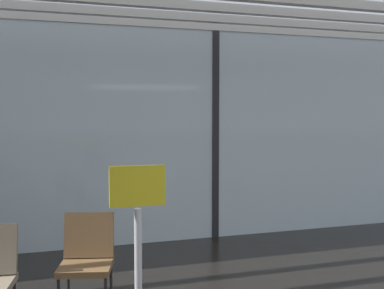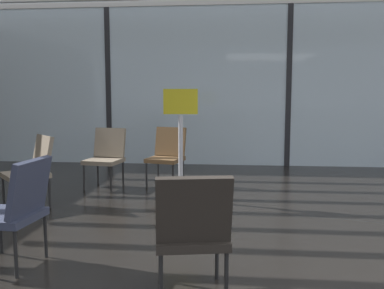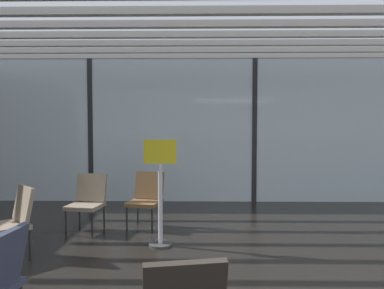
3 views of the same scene
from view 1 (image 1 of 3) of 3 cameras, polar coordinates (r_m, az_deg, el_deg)
glass_curtain_wall at (r=6.88m, az=2.78°, el=1.15°), size 14.00×0.08×3.05m
window_mullion_1 at (r=6.88m, az=2.78°, el=1.15°), size 0.10×0.12×3.05m
parked_airplane at (r=12.53m, az=-11.28°, el=4.59°), size 13.34×4.06×4.06m
lounge_chair_0 at (r=4.68m, az=-12.75°, el=-13.03°), size 0.59×0.63×0.87m
info_sign at (r=3.79m, az=-6.64°, el=-14.10°), size 0.44×0.32×1.44m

